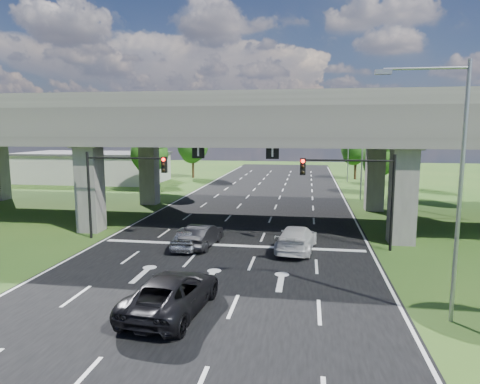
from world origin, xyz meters
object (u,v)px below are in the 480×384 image
(streetlight_far, at_px, (359,145))
(car_white, at_px, (297,239))
(signal_left, at_px, (118,179))
(car_trailing, at_px, (172,293))
(streetlight_near, at_px, (450,173))
(car_dark, at_px, (202,235))
(signal_right, at_px, (357,184))
(streetlight_beyond, at_px, (346,141))
(car_silver, at_px, (188,237))

(streetlight_far, height_order, car_white, streetlight_far)
(signal_left, bearing_deg, car_trailing, -56.35)
(streetlight_near, distance_m, car_trailing, 11.83)
(car_dark, xyz_separation_m, car_trailing, (1.22, -9.94, 0.07))
(signal_right, relative_size, signal_left, 1.00)
(streetlight_near, relative_size, streetlight_far, 1.00)
(streetlight_beyond, distance_m, car_trailing, 48.40)
(signal_left, xyz_separation_m, car_silver, (5.23, -1.40, -3.45))
(signal_left, xyz_separation_m, car_white, (12.04, -0.94, -3.39))
(streetlight_beyond, xyz_separation_m, car_dark, (-11.90, -37.00, -5.09))
(signal_left, bearing_deg, car_dark, -8.89)
(streetlight_beyond, relative_size, car_dark, 2.28)
(signal_right, relative_size, car_silver, 1.45)
(streetlight_near, bearing_deg, streetlight_beyond, 90.00)
(streetlight_beyond, relative_size, car_white, 1.90)
(streetlight_far, relative_size, car_white, 1.90)
(streetlight_near, xyz_separation_m, streetlight_beyond, (0.00, 46.00, 0.00))
(signal_left, bearing_deg, car_silver, -14.96)
(car_white, bearing_deg, streetlight_far, -98.97)
(streetlight_far, xyz_separation_m, car_silver, (-12.69, -21.46, -5.11))
(streetlight_near, xyz_separation_m, car_dark, (-11.90, 9.00, -5.09))
(streetlight_far, bearing_deg, signal_right, -96.47)
(signal_left, height_order, car_silver, signal_left)
(streetlight_near, relative_size, streetlight_beyond, 1.00)
(signal_right, bearing_deg, streetlight_near, -77.12)
(car_silver, relative_size, car_trailing, 0.72)
(signal_right, height_order, car_silver, signal_right)
(signal_right, height_order, streetlight_far, streetlight_far)
(streetlight_far, xyz_separation_m, car_dark, (-11.90, -21.00, -5.09))
(streetlight_near, bearing_deg, streetlight_far, 90.00)
(signal_left, xyz_separation_m, streetlight_far, (17.92, 20.06, 1.66))
(signal_right, xyz_separation_m, signal_left, (-15.65, 0.00, 0.00))
(car_dark, height_order, car_white, car_white)
(signal_left, bearing_deg, streetlight_near, -29.02)
(signal_left, bearing_deg, car_white, -4.48)
(streetlight_far, distance_m, car_trailing, 33.11)
(car_dark, height_order, car_trailing, car_trailing)
(streetlight_far, relative_size, car_silver, 2.42)
(signal_left, bearing_deg, signal_right, 0.00)
(car_dark, bearing_deg, streetlight_near, 148.95)
(car_silver, distance_m, car_white, 6.82)
(streetlight_far, xyz_separation_m, car_trailing, (-10.68, -30.94, -5.02))
(streetlight_near, bearing_deg, car_trailing, -174.96)
(signal_right, bearing_deg, car_silver, -172.35)
(streetlight_far, relative_size, car_dark, 2.28)
(signal_right, xyz_separation_m, car_trailing, (-8.40, -10.88, -3.36))
(signal_left, height_order, car_dark, signal_left)
(streetlight_beyond, bearing_deg, signal_right, -93.61)
(car_dark, distance_m, car_trailing, 10.02)
(streetlight_beyond, xyz_separation_m, car_silver, (-12.69, -37.46, -5.11))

